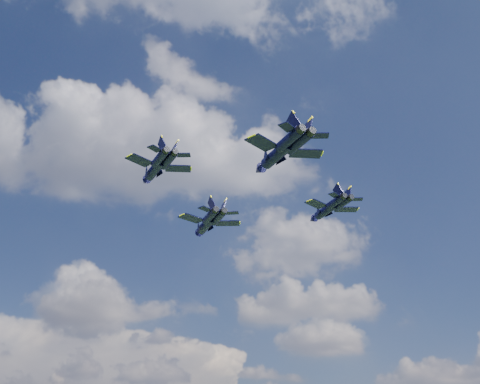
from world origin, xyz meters
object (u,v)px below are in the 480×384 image
at_px(jet_lead, 206,225).
at_px(jet_slot, 275,155).
at_px(jet_left, 154,170).
at_px(jet_right, 325,211).

height_order(jet_lead, jet_slot, jet_slot).
xyz_separation_m(jet_lead, jet_left, (-8.23, -23.35, 0.74)).
bearing_deg(jet_lead, jet_left, -128.16).
distance_m(jet_lead, jet_right, 25.29).
distance_m(jet_lead, jet_slot, 31.89).
relative_size(jet_left, jet_slot, 0.85).
height_order(jet_left, jet_slot, jet_slot).
xyz_separation_m(jet_lead, jet_right, (22.49, -11.48, -1.32)).
height_order(jet_right, jet_slot, jet_slot).
bearing_deg(jet_lead, jet_right, -45.78).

